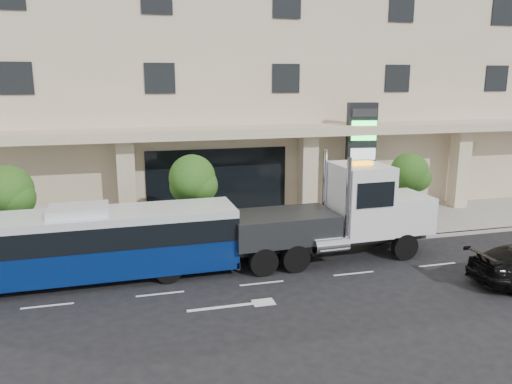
% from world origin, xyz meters
% --- Properties ---
extents(ground, '(120.00, 120.00, 0.00)m').
position_xyz_m(ground, '(0.00, 0.00, 0.00)').
color(ground, black).
rests_on(ground, ground).
extents(sidewalk, '(120.00, 6.00, 0.15)m').
position_xyz_m(sidewalk, '(0.00, 5.00, 0.07)').
color(sidewalk, gray).
rests_on(sidewalk, ground).
extents(curb, '(120.00, 0.30, 0.15)m').
position_xyz_m(curb, '(0.00, 2.00, 0.07)').
color(curb, gray).
rests_on(curb, ground).
extents(convention_center, '(60.00, 17.60, 20.00)m').
position_xyz_m(convention_center, '(-0.00, 15.42, 9.97)').
color(convention_center, '#BEAB8E').
rests_on(convention_center, ground).
extents(tree_left, '(2.27, 2.20, 4.22)m').
position_xyz_m(tree_left, '(-9.97, 3.59, 3.11)').
color(tree_left, '#422B19').
rests_on(tree_left, sidewalk).
extents(tree_mid, '(2.28, 2.20, 4.38)m').
position_xyz_m(tree_mid, '(-1.97, 3.59, 3.26)').
color(tree_mid, '#422B19').
rests_on(tree_mid, sidewalk).
extents(tree_right, '(2.10, 2.00, 4.04)m').
position_xyz_m(tree_right, '(9.53, 3.59, 3.04)').
color(tree_right, '#422B19').
rests_on(tree_right, sidewalk).
extents(city_bus, '(12.41, 2.82, 3.13)m').
position_xyz_m(city_bus, '(-6.89, 0.52, 1.59)').
color(city_bus, black).
rests_on(city_bus, ground).
extents(tow_truck, '(10.54, 2.89, 4.80)m').
position_xyz_m(tow_truck, '(4.23, 0.54, 1.97)').
color(tow_truck, '#2D3033').
rests_on(tow_truck, ground).
extents(signage_pylon, '(1.70, 0.85, 6.55)m').
position_xyz_m(signage_pylon, '(7.91, 6.15, 3.47)').
color(signage_pylon, black).
rests_on(signage_pylon, sidewalk).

